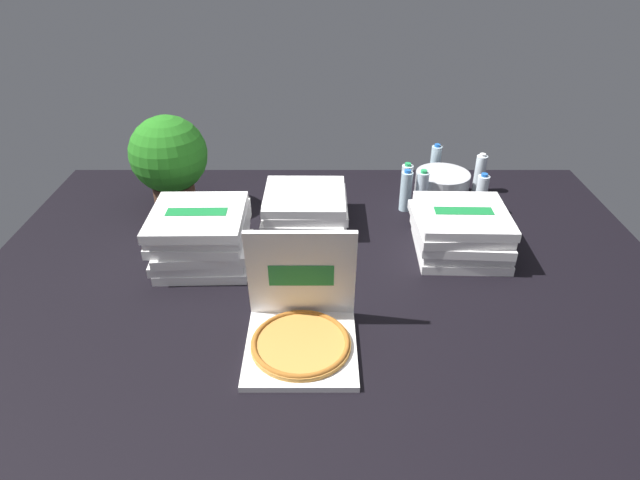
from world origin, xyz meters
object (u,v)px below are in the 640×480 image
Objects in this scene: water_bottle_0 at (408,191)px; water_bottle_5 at (408,184)px; ice_bucket at (444,186)px; water_bottle_1 at (438,164)px; pizza_stack_left_far at (308,208)px; potted_plant at (172,158)px; pizza_stack_left_near at (463,232)px; open_pizza_box at (303,326)px; water_bottle_4 at (483,195)px; water_bottle_3 at (482,174)px; pizza_stack_right_mid at (204,236)px; water_bottle_2 at (424,191)px.

water_bottle_5 is (0.01, 0.09, 0.00)m from water_bottle_0.
ice_bucket is 0.23m from water_bottle_1.
potted_plant is at bearing 168.25° from pizza_stack_left_far.
pizza_stack_left_near is 1.90× the size of water_bottle_1.
open_pizza_box is 0.97× the size of pizza_stack_left_near.
water_bottle_3 is at bearing 77.24° from water_bottle_4.
ice_bucket is (0.78, 0.30, -0.01)m from pizza_stack_left_far.
ice_bucket is at bearing 27.69° from pizza_stack_right_mid.
water_bottle_2 is 1.37m from potted_plant.
pizza_stack_left_near is 1.90× the size of water_bottle_0.
water_bottle_4 is at bearing -6.80° from water_bottle_0.
water_bottle_0 is 1.00× the size of water_bottle_5.
water_bottle_2 is at bearing -110.71° from water_bottle_1.
water_bottle_1 is at bearing 58.47° from water_bottle_0.
pizza_stack_left_near is 0.71m from water_bottle_3.
pizza_stack_left_far is 0.65m from water_bottle_2.
pizza_stack_right_mid is 1.93× the size of water_bottle_5.
ice_bucket is at bearing 5.54° from potted_plant.
water_bottle_0 is at bearing 26.62° from pizza_stack_right_mid.
pizza_stack_left_near is at bearing -117.18° from water_bottle_4.
water_bottle_4 is at bearing 47.73° from open_pizza_box.
water_bottle_1 is 1.00× the size of water_bottle_3.
water_bottle_1 is at bearing 111.99° from water_bottle_4.
water_bottle_1 is 0.46m from water_bottle_4.
pizza_stack_left_near is 0.48m from water_bottle_0.
ice_bucket is 1.28× the size of water_bottle_1.
pizza_stack_right_mid reaches higher than water_bottle_2.
pizza_stack_left_near reaches higher than ice_bucket.
water_bottle_2 is 0.32m from water_bottle_4.
water_bottle_3 is at bearing 7.52° from potted_plant.
pizza_stack_left_near is 0.98× the size of pizza_stack_right_mid.
open_pizza_box is 1.43× the size of ice_bucket.
water_bottle_0 is 1.00× the size of water_bottle_2.
open_pizza_box is at bearing -89.78° from pizza_stack_left_far.
pizza_stack_right_mid is 1.93× the size of water_bottle_3.
open_pizza_box is 0.95× the size of pizza_stack_right_mid.
pizza_stack_right_mid is 1.54m from water_bottle_1.
pizza_stack_left_near is at bearing -74.81° from water_bottle_2.
water_bottle_4 is (0.95, 1.04, 0.03)m from open_pizza_box.
open_pizza_box is 1.84× the size of water_bottle_2.
water_bottle_5 is at bearing 127.60° from water_bottle_2.
water_bottle_1 reaches higher than pizza_stack_left_near.
potted_plant reaches higher than pizza_stack_right_mid.
water_bottle_5 reaches higher than ice_bucket.
water_bottle_1 is 1.00× the size of water_bottle_2.
ice_bucket is 0.22m from water_bottle_5.
water_bottle_1 reaches higher than pizza_stack_left_far.
water_bottle_2 is (-0.14, -0.15, 0.04)m from ice_bucket.
pizza_stack_left_far is (-0.75, 0.28, -0.02)m from pizza_stack_left_near.
ice_bucket is at bearing -160.38° from water_bottle_3.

